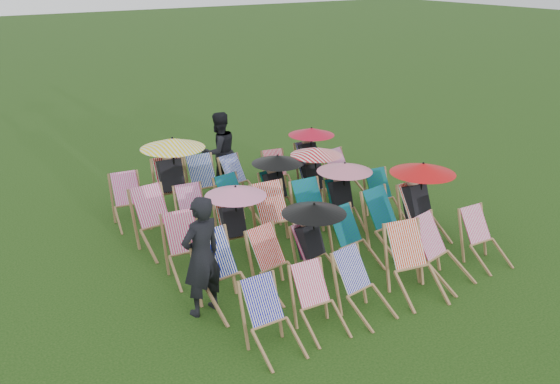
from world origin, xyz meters
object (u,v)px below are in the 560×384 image
person_left (201,256)px  deckchair_5 (486,238)px  person_rear (219,152)px  deckchair_29 (312,154)px  deckchair_0 (273,320)px

person_left → deckchair_5: bearing=153.8°
person_rear → person_left: bearing=51.9°
deckchair_5 → deckchair_29: bearing=92.4°
deckchair_0 → deckchair_29: 6.30m
person_left → person_rear: person_left is taller
person_rear → deckchair_29: bearing=155.0°
deckchair_29 → person_left: bearing=-137.4°
deckchair_29 → person_rear: bearing=166.0°
deckchair_0 → person_rear: 5.84m
deckchair_0 → deckchair_5: (4.10, 0.12, -0.01)m
deckchair_5 → person_left: size_ratio=0.50×
deckchair_29 → deckchair_5: bearing=-85.9°
deckchair_0 → person_left: (-0.30, 1.28, 0.42)m
deckchair_0 → person_rear: (2.20, 5.40, 0.40)m
deckchair_0 → person_left: person_left is taller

